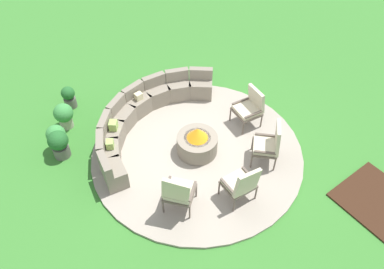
{
  "coord_description": "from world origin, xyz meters",
  "views": [
    {
      "loc": [
        -3.71,
        -4.73,
        6.9
      ],
      "look_at": [
        0.0,
        0.2,
        0.45
      ],
      "focal_mm": 36.11,
      "sensor_mm": 36.0,
      "label": 1
    }
  ],
  "objects": [
    {
      "name": "lounge_chair_back_right",
      "position": [
        1.61,
        -0.01,
        0.6
      ],
      "size": [
        0.69,
        0.68,
        1.02
      ],
      "rotation": [
        0.0,
        0.0,
        7.72
      ],
      "color": "brown",
      "rests_on": "patio_circle"
    },
    {
      "name": "lounge_chair_front_left",
      "position": [
        -1.26,
        -1.02,
        0.64
      ],
      "size": [
        0.82,
        0.86,
        1.17
      ],
      "rotation": [
        0.0,
        0.0,
        5.39
      ],
      "color": "brown",
      "rests_on": "patio_circle"
    },
    {
      "name": "lounge_chair_front_right",
      "position": [
        -0.11,
        -1.6,
        0.6
      ],
      "size": [
        0.67,
        0.6,
        1.04
      ],
      "rotation": [
        0.0,
        0.0,
        6.21
      ],
      "color": "brown",
      "rests_on": "patio_circle"
    },
    {
      "name": "ground_plane",
      "position": [
        0.0,
        0.0,
        0.0
      ],
      "size": [
        24.0,
        24.0,
        0.0
      ],
      "primitive_type": "plane",
      "color": "#387A2D"
    },
    {
      "name": "curved_stone_bench",
      "position": [
        -0.54,
        1.49,
        0.38
      ],
      "size": [
        3.9,
        2.21,
        0.8
      ],
      "color": "gray",
      "rests_on": "patio_circle"
    },
    {
      "name": "fire_pit",
      "position": [
        0.0,
        0.0,
        0.35
      ],
      "size": [
        0.94,
        0.94,
        0.74
      ],
      "color": "gray",
      "rests_on": "patio_circle"
    },
    {
      "name": "potted_plant_0",
      "position": [
        -1.67,
        3.3,
        0.34
      ],
      "size": [
        0.35,
        0.35,
        0.63
      ],
      "color": "#605B56",
      "rests_on": "ground_plane"
    },
    {
      "name": "potted_plant_3",
      "position": [
        -2.08,
        2.67,
        0.39
      ],
      "size": [
        0.48,
        0.48,
        0.69
      ],
      "color": "#A89E8E",
      "rests_on": "ground_plane"
    },
    {
      "name": "potted_plant_1",
      "position": [
        -2.57,
        1.84,
        0.4
      ],
      "size": [
        0.47,
        0.47,
        0.74
      ],
      "color": "#605B56",
      "rests_on": "ground_plane"
    },
    {
      "name": "mulch_bed_right",
      "position": [
        2.23,
        -3.4,
        0.02
      ],
      "size": [
        1.49,
        1.54,
        0.04
      ],
      "primitive_type": "cube",
      "color": "#382114",
      "rests_on": "ground_plane"
    },
    {
      "name": "lounge_chair_back_left",
      "position": [
        1.11,
        -1.18,
        0.63
      ],
      "size": [
        0.81,
        0.82,
        1.11
      ],
      "rotation": [
        0.0,
        0.0,
        7.06
      ],
      "color": "brown",
      "rests_on": "patio_circle"
    },
    {
      "name": "potted_plant_2",
      "position": [
        -2.53,
        2.04,
        0.42
      ],
      "size": [
        0.45,
        0.45,
        0.73
      ],
      "color": "#A89E8E",
      "rests_on": "ground_plane"
    },
    {
      "name": "patio_circle",
      "position": [
        0.0,
        0.0,
        0.03
      ],
      "size": [
        4.95,
        4.95,
        0.06
      ],
      "primitive_type": "cylinder",
      "color": "#9E9384",
      "rests_on": "ground_plane"
    }
  ]
}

